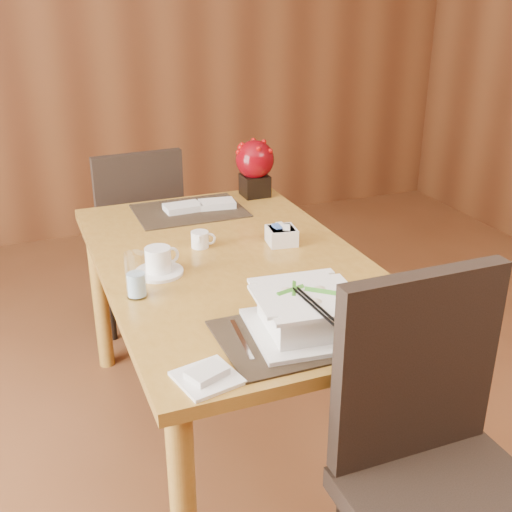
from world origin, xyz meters
name	(u,v)px	position (x,y,z in m)	size (l,w,h in m)	color
back_wall	(103,22)	(0.00, 3.00, 1.40)	(5.00, 0.02, 2.80)	brown
dining_table	(234,285)	(0.00, 0.60, 0.65)	(0.90, 1.50, 0.75)	#AB7C2F
placemat_near	(301,334)	(0.00, 0.05, 0.75)	(0.45, 0.33, 0.01)	black
placemat_far	(190,211)	(0.00, 1.15, 0.75)	(0.45, 0.33, 0.01)	black
soup_setting	(305,313)	(0.02, 0.06, 0.81)	(0.33, 0.33, 0.12)	white
coffee_cup	(158,263)	(-0.27, 0.59, 0.79)	(0.16, 0.16, 0.09)	white
water_glass	(136,275)	(-0.37, 0.45, 0.82)	(0.06, 0.06, 0.15)	white
creamer_jug	(200,239)	(-0.07, 0.76, 0.78)	(0.08, 0.08, 0.06)	white
sugar_caddy	(282,236)	(0.22, 0.68, 0.78)	(0.10, 0.10, 0.06)	white
berry_decor	(255,165)	(0.34, 1.25, 0.89)	(0.17, 0.17, 0.25)	black
napkins_far	(202,205)	(0.06, 1.15, 0.77)	(0.30, 0.11, 0.03)	silver
bread_plate	(207,378)	(-0.30, -0.06, 0.75)	(0.14, 0.14, 0.01)	white
near_chair	(439,458)	(0.19, -0.34, 0.58)	(0.48, 0.48, 1.02)	black
far_chair	(136,229)	(-0.15, 1.61, 0.52)	(0.46, 0.46, 0.93)	black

